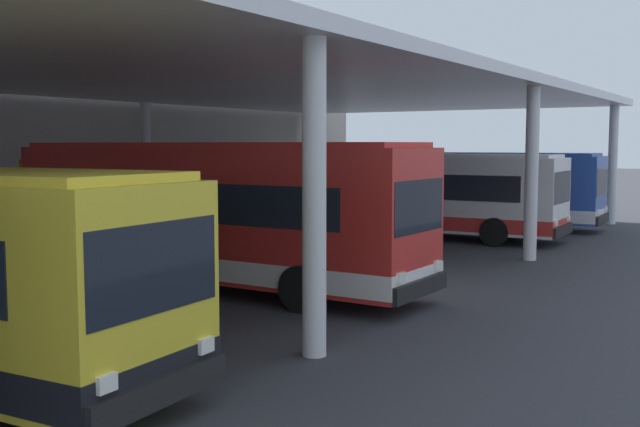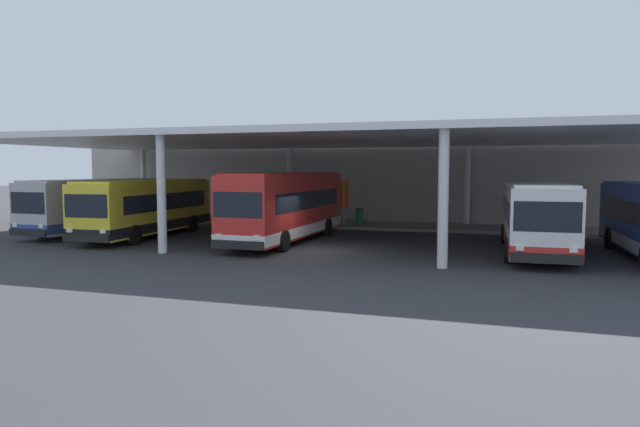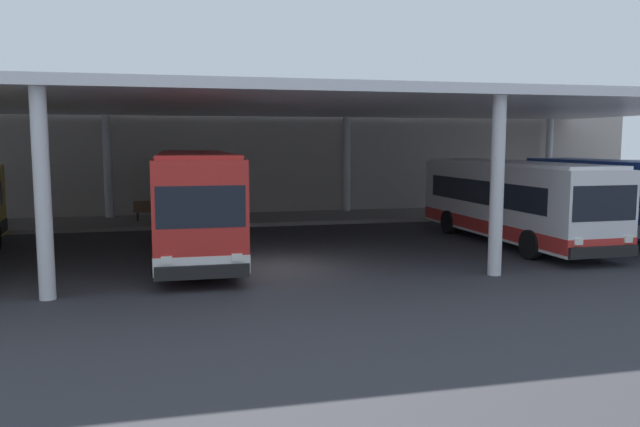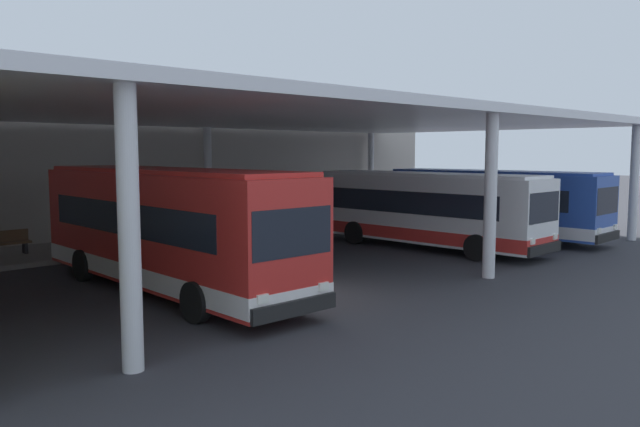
{
  "view_description": "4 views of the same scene",
  "coord_description": "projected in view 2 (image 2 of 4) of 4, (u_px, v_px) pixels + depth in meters",
  "views": [
    {
      "loc": [
        -16.64,
        -9.11,
        3.53
      ],
      "look_at": [
        2.7,
        2.88,
        1.44
      ],
      "focal_mm": 42.47,
      "sensor_mm": 36.0,
      "label": 1
    },
    {
      "loc": [
        8.18,
        -23.85,
        3.74
      ],
      "look_at": [
        -1.25,
        5.29,
        1.31
      ],
      "focal_mm": 31.19,
      "sensor_mm": 36.0,
      "label": 2
    },
    {
      "loc": [
        -3.05,
        -18.81,
        3.92
      ],
      "look_at": [
        2.11,
        2.77,
        1.35
      ],
      "focal_mm": 34.71,
      "sensor_mm": 36.0,
      "label": 3
    },
    {
      "loc": [
        -11.39,
        -12.94,
        4.04
      ],
      "look_at": [
        3.16,
        2.21,
        1.95
      ],
      "focal_mm": 34.81,
      "sensor_mm": 36.0,
      "label": 4
    }
  ],
  "objects": [
    {
      "name": "bench_waiting",
      "position": [
        311.0,
        215.0,
        37.82
      ],
      "size": [
        1.8,
        0.45,
        0.92
      ],
      "color": "brown",
      "rests_on": "platform_kerb"
    },
    {
      "name": "bus_second_bay",
      "position": [
        147.0,
        207.0,
        30.81
      ],
      "size": [
        3.16,
        10.66,
        3.17
      ],
      "color": "yellow",
      "rests_on": "ground"
    },
    {
      "name": "ground_plane",
      "position": [
        310.0,
        251.0,
        25.43
      ],
      "size": [
        200.0,
        200.0,
        0.0
      ],
      "primitive_type": "plane",
      "color": "#333338"
    },
    {
      "name": "platform_kerb",
      "position": [
        368.0,
        225.0,
        36.57
      ],
      "size": [
        42.0,
        4.5,
        0.18
      ],
      "primitive_type": "cube",
      "color": "gray",
      "rests_on": "ground"
    },
    {
      "name": "station_building_facade",
      "position": [
        379.0,
        177.0,
        39.4
      ],
      "size": [
        48.0,
        1.6,
        6.44
      ],
      "primitive_type": "cube",
      "color": "#ADA399",
      "rests_on": "ground"
    },
    {
      "name": "trash_bin",
      "position": [
        359.0,
        216.0,
        36.81
      ],
      "size": [
        0.52,
        0.52,
        0.98
      ],
      "color": "#236638",
      "rests_on": "platform_kerb"
    },
    {
      "name": "bus_nearest_bay",
      "position": [
        102.0,
        205.0,
        32.95
      ],
      "size": [
        3.15,
        10.66,
        3.17
      ],
      "color": "#B7B7BC",
      "rests_on": "ground"
    },
    {
      "name": "bus_middle_bay",
      "position": [
        287.0,
        206.0,
        28.77
      ],
      "size": [
        2.8,
        11.35,
        3.57
      ],
      "color": "red",
      "rests_on": "ground"
    },
    {
      "name": "bus_far_bay",
      "position": [
        535.0,
        216.0,
        24.86
      ],
      "size": [
        2.87,
        10.58,
        3.17
      ],
      "color": "white",
      "rests_on": "ground"
    },
    {
      "name": "banner_sign",
      "position": [
        344.0,
        197.0,
        36.1
      ],
      "size": [
        0.7,
        0.12,
        3.2
      ],
      "color": "#B2B2B7",
      "rests_on": "platform_kerb"
    },
    {
      "name": "canopy_shelter",
      "position": [
        343.0,
        141.0,
        30.23
      ],
      "size": [
        40.0,
        17.0,
        5.55
      ],
      "color": "silver",
      "rests_on": "ground"
    }
  ]
}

